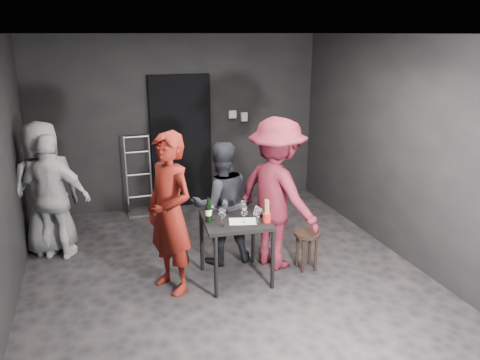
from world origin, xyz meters
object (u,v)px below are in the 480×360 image
object	(u,v)px
server_red	(169,200)
bystander_grey	(45,179)
man_maroon	(277,179)
tasting_table	(236,226)
wine_bottle	(208,212)
stool	(307,241)
bystander_cream	(53,195)
breadstick_cup	(267,211)
woman_black	(221,203)
hand_truck	(140,199)

from	to	relation	value
server_red	bystander_grey	bearing A→B (deg)	-165.43
server_red	man_maroon	xyz separation A→B (m)	(1.29, 0.17, 0.06)
tasting_table	wine_bottle	distance (m)	0.37
stool	bystander_grey	size ratio (longest dim) A/B	0.24
tasting_table	stool	xyz separation A→B (m)	(0.87, -0.02, -0.29)
man_maroon	bystander_cream	world-z (taller)	man_maroon
stool	server_red	xyz separation A→B (m)	(-1.60, 0.05, 0.67)
server_red	breadstick_cup	size ratio (longest dim) A/B	7.52
tasting_table	bystander_grey	distance (m)	2.53
bystander_grey	wine_bottle	size ratio (longest dim) A/B	6.89
man_maroon	woman_black	bearing A→B (deg)	38.56
server_red	wine_bottle	world-z (taller)	server_red
woman_black	bystander_cream	xyz separation A→B (m)	(-1.91, 0.74, 0.07)
server_red	bystander_cream	bearing A→B (deg)	-162.73
server_red	wine_bottle	xyz separation A→B (m)	(0.41, -0.03, -0.18)
woman_black	man_maroon	world-z (taller)	man_maroon
server_red	bystander_cream	distance (m)	1.72
hand_truck	server_red	xyz separation A→B (m)	(0.08, -2.40, 0.81)
hand_truck	woman_black	bearing A→B (deg)	-68.49
hand_truck	wine_bottle	size ratio (longest dim) A/B	4.40
tasting_table	server_red	size ratio (longest dim) A/B	0.36
hand_truck	bystander_cream	distance (m)	1.77
bystander_cream	man_maroon	bearing A→B (deg)	-177.50
woman_black	breadstick_cup	xyz separation A→B (m)	(0.32, -0.69, 0.11)
server_red	breadstick_cup	world-z (taller)	server_red
tasting_table	stool	bearing A→B (deg)	-1.54
tasting_table	man_maroon	size ratio (longest dim) A/B	0.34
server_red	breadstick_cup	xyz separation A→B (m)	(1.01, -0.23, -0.16)
woman_black	server_red	bearing A→B (deg)	32.56
hand_truck	breadstick_cup	distance (m)	2.93
hand_truck	breadstick_cup	xyz separation A→B (m)	(1.09, -2.64, 0.65)
tasting_table	server_red	xyz separation A→B (m)	(-0.72, 0.03, 0.38)
tasting_table	woman_black	world-z (taller)	woman_black
bystander_cream	bystander_grey	distance (m)	0.28
hand_truck	tasting_table	bearing A→B (deg)	-71.85
hand_truck	man_maroon	xyz separation A→B (m)	(1.37, -2.23, 0.87)
hand_truck	server_red	size ratio (longest dim) A/B	0.59
breadstick_cup	woman_black	bearing A→B (deg)	114.76
server_red	wine_bottle	bearing A→B (deg)	57.76
man_maroon	wine_bottle	world-z (taller)	man_maroon
hand_truck	stool	bearing A→B (deg)	-55.79
woman_black	bystander_grey	bearing A→B (deg)	-26.82
stool	wine_bottle	bearing A→B (deg)	178.97
tasting_table	wine_bottle	size ratio (longest dim) A/B	2.68
woman_black	bystander_grey	world-z (taller)	bystander_grey
breadstick_cup	hand_truck	bearing A→B (deg)	112.46
stool	woman_black	world-z (taller)	woman_black
hand_truck	tasting_table	size ratio (longest dim) A/B	1.64
man_maroon	server_red	bearing A→B (deg)	72.14
hand_truck	bystander_grey	distance (m)	1.75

